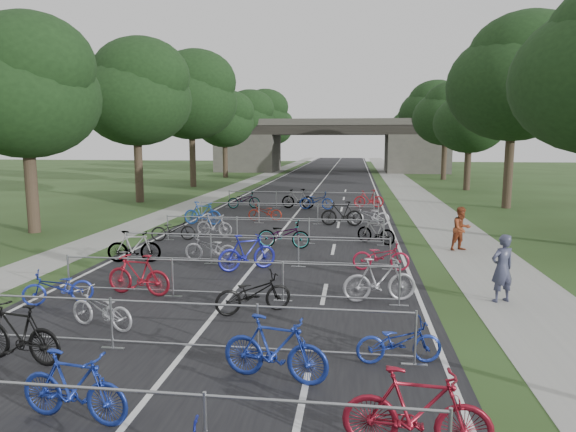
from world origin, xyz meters
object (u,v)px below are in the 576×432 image
bike_1 (74,387)px  pedestrian_a (502,269)px  overpass_bridge (331,146)px  pedestrian_b (461,229)px

bike_1 → pedestrian_a: size_ratio=1.03×
pedestrian_a → overpass_bridge: bearing=-107.3°
pedestrian_a → bike_1: bearing=16.3°
overpass_bridge → pedestrian_a: size_ratio=16.88×
overpass_bridge → pedestrian_a: overpass_bridge is taller
overpass_bridge → pedestrian_b: overpass_bridge is taller
bike_1 → pedestrian_b: 15.93m
pedestrian_b → overpass_bridge: bearing=68.9°
overpass_bridge → pedestrian_a: 57.61m
overpass_bridge → pedestrian_b: bearing=-81.5°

